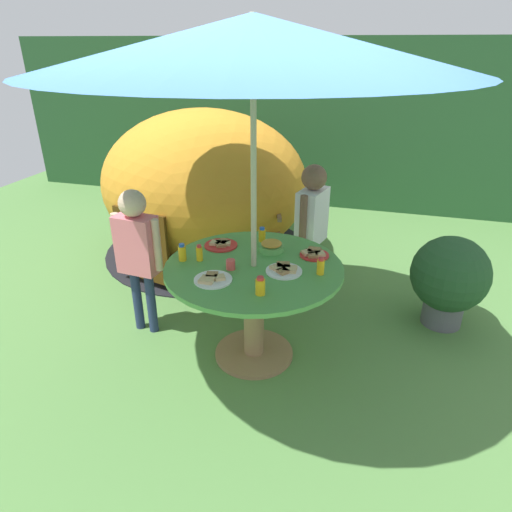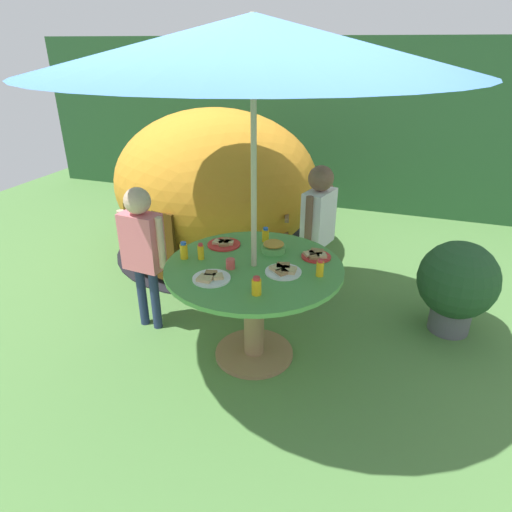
{
  "view_description": "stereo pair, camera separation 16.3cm",
  "coord_description": "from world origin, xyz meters",
  "px_view_note": "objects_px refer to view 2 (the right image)",
  "views": [
    {
      "loc": [
        0.74,
        -2.57,
        2.07
      ],
      "look_at": [
        0.02,
        -0.01,
        0.81
      ],
      "focal_mm": 31.59,
      "sensor_mm": 36.0,
      "label": 1
    },
    {
      "loc": [
        0.89,
        -2.52,
        2.07
      ],
      "look_at": [
        0.02,
        -0.01,
        0.81
      ],
      "focal_mm": 31.59,
      "sensor_mm": 36.0,
      "label": 2
    }
  ],
  "objects_px": {
    "snack_bowl": "(274,247)",
    "juice_bottle_far_right": "(201,252)",
    "patio_umbrella": "(253,44)",
    "juice_bottle_center_back": "(266,235)",
    "wooden_chair": "(263,217)",
    "plate_mid_right": "(211,278)",
    "plate_front_edge": "(283,270)",
    "child_in_white_shirt": "(318,218)",
    "child_in_pink_shirt": "(142,242)",
    "juice_bottle_near_right": "(184,251)",
    "cup_near": "(230,264)",
    "juice_bottle_far_left": "(257,286)",
    "dome_tent": "(216,183)",
    "garden_table": "(254,291)",
    "potted_plant": "(457,283)",
    "plate_back_edge": "(316,255)",
    "juice_bottle_near_left": "(320,268)",
    "plate_center_front": "(224,244)"
  },
  "relations": [
    {
      "from": "juice_bottle_far_right",
      "to": "cup_near",
      "type": "bearing_deg",
      "value": -15.12
    },
    {
      "from": "patio_umbrella",
      "to": "snack_bowl",
      "type": "height_order",
      "value": "patio_umbrella"
    },
    {
      "from": "juice_bottle_near_left",
      "to": "cup_near",
      "type": "xyz_separation_m",
      "value": [
        -0.57,
        -0.09,
        -0.02
      ]
    },
    {
      "from": "plate_center_front",
      "to": "cup_near",
      "type": "height_order",
      "value": "cup_near"
    },
    {
      "from": "wooden_chair",
      "to": "snack_bowl",
      "type": "relative_size",
      "value": 6.09
    },
    {
      "from": "dome_tent",
      "to": "juice_bottle_far_left",
      "type": "distance_m",
      "value": 2.32
    },
    {
      "from": "child_in_white_shirt",
      "to": "juice_bottle_center_back",
      "type": "xyz_separation_m",
      "value": [
        -0.29,
        -0.51,
        0.01
      ]
    },
    {
      "from": "plate_back_edge",
      "to": "juice_bottle_center_back",
      "type": "distance_m",
      "value": 0.44
    },
    {
      "from": "juice_bottle_near_left",
      "to": "juice_bottle_far_left",
      "type": "distance_m",
      "value": 0.47
    },
    {
      "from": "wooden_chair",
      "to": "plate_mid_right",
      "type": "distance_m",
      "value": 1.57
    },
    {
      "from": "wooden_chair",
      "to": "juice_bottle_far_right",
      "type": "relative_size",
      "value": 9.13
    },
    {
      "from": "patio_umbrella",
      "to": "plate_mid_right",
      "type": "xyz_separation_m",
      "value": [
        -0.19,
        -0.27,
        -1.32
      ]
    },
    {
      "from": "patio_umbrella",
      "to": "plate_front_edge",
      "type": "height_order",
      "value": "patio_umbrella"
    },
    {
      "from": "cup_near",
      "to": "child_in_white_shirt",
      "type": "bearing_deg",
      "value": 69.95
    },
    {
      "from": "wooden_chair",
      "to": "snack_bowl",
      "type": "bearing_deg",
      "value": -83.57
    },
    {
      "from": "dome_tent",
      "to": "child_in_white_shirt",
      "type": "distance_m",
      "value": 1.45
    },
    {
      "from": "juice_bottle_far_right",
      "to": "plate_front_edge",
      "type": "bearing_deg",
      "value": -0.67
    },
    {
      "from": "wooden_chair",
      "to": "cup_near",
      "type": "relative_size",
      "value": 16.01
    },
    {
      "from": "snack_bowl",
      "to": "plate_mid_right",
      "type": "height_order",
      "value": "snack_bowl"
    },
    {
      "from": "garden_table",
      "to": "juice_bottle_far_left",
      "type": "xyz_separation_m",
      "value": [
        0.14,
        -0.35,
        0.25
      ]
    },
    {
      "from": "juice_bottle_far_left",
      "to": "child_in_pink_shirt",
      "type": "bearing_deg",
      "value": 157.38
    },
    {
      "from": "wooden_chair",
      "to": "juice_bottle_center_back",
      "type": "bearing_deg",
      "value": -86.33
    },
    {
      "from": "juice_bottle_far_left",
      "to": "cup_near",
      "type": "relative_size",
      "value": 1.74
    },
    {
      "from": "patio_umbrella",
      "to": "juice_bottle_center_back",
      "type": "relative_size",
      "value": 22.54
    },
    {
      "from": "child_in_pink_shirt",
      "to": "juice_bottle_far_left",
      "type": "bearing_deg",
      "value": -17.14
    },
    {
      "from": "garden_table",
      "to": "juice_bottle_center_back",
      "type": "xyz_separation_m",
      "value": [
        -0.05,
        0.41,
        0.25
      ]
    },
    {
      "from": "juice_bottle_center_back",
      "to": "juice_bottle_far_left",
      "type": "bearing_deg",
      "value": -75.77
    },
    {
      "from": "juice_bottle_near_right",
      "to": "cup_near",
      "type": "relative_size",
      "value": 1.85
    },
    {
      "from": "plate_center_front",
      "to": "cup_near",
      "type": "relative_size",
      "value": 3.66
    },
    {
      "from": "wooden_chair",
      "to": "juice_bottle_center_back",
      "type": "distance_m",
      "value": 0.94
    },
    {
      "from": "dome_tent",
      "to": "juice_bottle_center_back",
      "type": "bearing_deg",
      "value": -38.07
    },
    {
      "from": "child_in_pink_shirt",
      "to": "patio_umbrella",
      "type": "bearing_deg",
      "value": -0.0
    },
    {
      "from": "plate_front_edge",
      "to": "plate_mid_right",
      "type": "bearing_deg",
      "value": -149.01
    },
    {
      "from": "snack_bowl",
      "to": "juice_bottle_far_right",
      "type": "relative_size",
      "value": 1.5
    },
    {
      "from": "juice_bottle_near_left",
      "to": "plate_center_front",
      "type": "bearing_deg",
      "value": 162.64
    },
    {
      "from": "juice_bottle_near_right",
      "to": "juice_bottle_center_back",
      "type": "distance_m",
      "value": 0.63
    },
    {
      "from": "garden_table",
      "to": "juice_bottle_center_back",
      "type": "bearing_deg",
      "value": 97.32
    },
    {
      "from": "patio_umbrella",
      "to": "juice_bottle_near_right",
      "type": "xyz_separation_m",
      "value": [
        -0.49,
        -0.05,
        -1.28
      ]
    },
    {
      "from": "plate_back_edge",
      "to": "plate_front_edge",
      "type": "xyz_separation_m",
      "value": [
        -0.15,
        -0.29,
        -0.0
      ]
    },
    {
      "from": "patio_umbrella",
      "to": "plate_front_edge",
      "type": "relative_size",
      "value": 10.48
    },
    {
      "from": "potted_plant",
      "to": "juice_bottle_far_left",
      "type": "xyz_separation_m",
      "value": [
        -1.21,
        -1.16,
        0.36
      ]
    },
    {
      "from": "snack_bowl",
      "to": "juice_bottle_center_back",
      "type": "height_order",
      "value": "juice_bottle_center_back"
    },
    {
      "from": "child_in_pink_shirt",
      "to": "plate_front_edge",
      "type": "xyz_separation_m",
      "value": [
        1.12,
        -0.12,
        0.01
      ]
    },
    {
      "from": "cup_near",
      "to": "juice_bottle_near_right",
      "type": "bearing_deg",
      "value": 174.37
    },
    {
      "from": "potted_plant",
      "to": "plate_center_front",
      "type": "xyz_separation_m",
      "value": [
        -1.67,
        -0.57,
        0.32
      ]
    },
    {
      "from": "juice_bottle_far_left",
      "to": "plate_back_edge",
      "type": "bearing_deg",
      "value": 70.11
    },
    {
      "from": "snack_bowl",
      "to": "juice_bottle_far_left",
      "type": "distance_m",
      "value": 0.61
    },
    {
      "from": "potted_plant",
      "to": "plate_front_edge",
      "type": "bearing_deg",
      "value": -143.6
    },
    {
      "from": "patio_umbrella",
      "to": "juice_bottle_center_back",
      "type": "bearing_deg",
      "value": 97.32
    },
    {
      "from": "child_in_pink_shirt",
      "to": "juice_bottle_center_back",
      "type": "relative_size",
      "value": 10.49
    }
  ]
}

